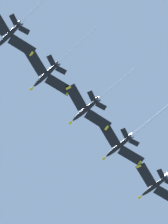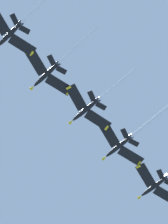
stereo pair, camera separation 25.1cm
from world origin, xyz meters
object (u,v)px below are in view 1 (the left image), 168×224
(jet_far_left, at_px, (19,25))
(jet_far_right, at_px, (161,182))
(jet_centre, at_px, (91,106))
(jet_inner_left, at_px, (51,70))
(jet_inner_right, at_px, (130,137))

(jet_far_left, distance_m, jet_far_right, 71.92)
(jet_far_right, bearing_deg, jet_centre, 96.33)
(jet_far_left, bearing_deg, jet_inner_left, -76.08)
(jet_far_left, xyz_separation_m, jet_centre, (4.35, -34.94, -0.68))
(jet_centre, distance_m, jet_inner_right, 17.50)
(jet_inner_right, distance_m, jet_far_right, 19.54)
(jet_far_left, relative_size, jet_far_right, 1.12)
(jet_far_left, height_order, jet_far_right, jet_far_left)
(jet_far_right, bearing_deg, jet_inner_right, 103.42)
(jet_inner_left, xyz_separation_m, jet_centre, (0.05, -17.61, -1.32))
(jet_centre, bearing_deg, jet_far_right, -83.67)
(jet_inner_left, relative_size, jet_centre, 1.06)
(jet_far_left, bearing_deg, jet_inner_right, -85.79)
(jet_far_right, bearing_deg, jet_far_left, 96.71)
(jet_far_left, xyz_separation_m, jet_inner_right, (3.86, -52.42, -0.06))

